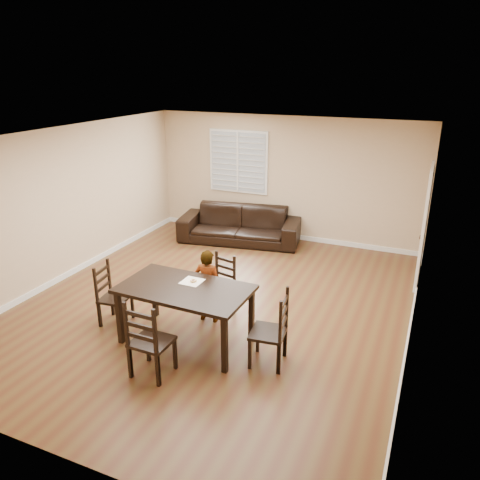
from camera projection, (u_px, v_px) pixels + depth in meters
name	position (u px, v px, depth m)	size (l,w,h in m)	color
ground	(216.00, 304.00, 7.67)	(7.00, 7.00, 0.00)	brown
room	(221.00, 195.00, 7.18)	(6.04, 7.04, 2.72)	#C9AC87
dining_table	(185.00, 293.00, 6.38)	(1.81, 1.05, 0.84)	black
chair_near	(223.00, 284.00, 7.44)	(0.48, 0.46, 0.91)	black
chair_far	(146.00, 345.00, 5.67)	(0.48, 0.45, 1.06)	black
chair_left	(108.00, 296.00, 7.00)	(0.45, 0.48, 0.95)	black
chair_right	(278.00, 332.00, 5.96)	(0.48, 0.51, 1.03)	black
child	(208.00, 286.00, 6.99)	(0.42, 0.27, 1.15)	gray
napkin	(192.00, 281.00, 6.52)	(0.28, 0.28, 0.00)	white
donut	(193.00, 280.00, 6.51)	(0.09, 0.09, 0.03)	#C09145
sofa	(240.00, 225.00, 10.30)	(2.62, 1.02, 0.76)	black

